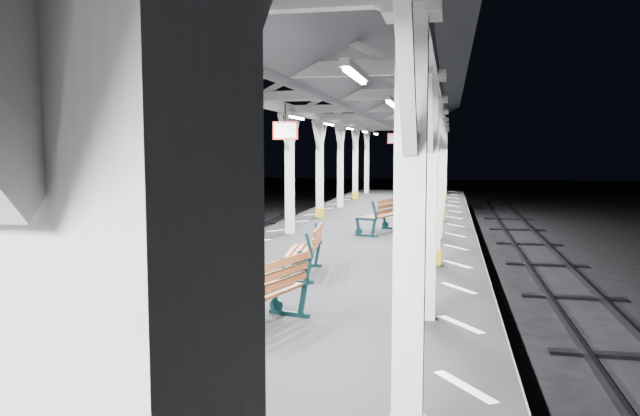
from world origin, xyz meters
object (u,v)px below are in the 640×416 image
(bench_mid, at_px, (307,249))
(bench_near, at_px, (263,293))
(bench_extra, at_px, (405,193))
(bench_far, at_px, (383,215))

(bench_mid, bearing_deg, bench_near, -92.49)
(bench_mid, height_order, bench_extra, bench_mid)
(bench_near, relative_size, bench_far, 0.97)
(bench_near, xyz_separation_m, bench_mid, (-0.26, 3.64, -0.03))
(bench_mid, relative_size, bench_extra, 1.08)
(bench_near, height_order, bench_mid, bench_near)
(bench_near, xyz_separation_m, bench_far, (0.49, 9.66, 0.01))
(bench_far, relative_size, bench_extra, 1.20)
(bench_near, relative_size, bench_mid, 1.08)
(bench_near, distance_m, bench_far, 9.68)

